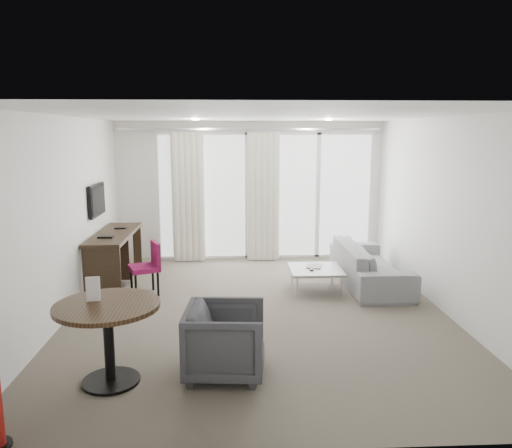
{
  "coord_description": "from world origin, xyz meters",
  "views": [
    {
      "loc": [
        -0.35,
        -6.4,
        2.39
      ],
      "look_at": [
        0.0,
        0.6,
        1.1
      ],
      "focal_mm": 35.0,
      "sensor_mm": 36.0,
      "label": 1
    }
  ],
  "objects_px": {
    "desk_chair": "(144,269)",
    "rattan_chair_b": "(358,225)",
    "rattan_chair_a": "(283,229)",
    "coffee_table": "(315,280)",
    "desk": "(115,259)",
    "sofa": "(369,264)",
    "tub_armchair": "(225,341)",
    "round_table": "(109,344)"
  },
  "relations": [
    {
      "from": "desk_chair",
      "to": "rattan_chair_b",
      "type": "xyz_separation_m",
      "value": [
        4.04,
        3.26,
        0.03
      ]
    },
    {
      "from": "desk_chair",
      "to": "rattan_chair_b",
      "type": "relative_size",
      "value": 0.94
    },
    {
      "from": "rattan_chair_a",
      "to": "rattan_chair_b",
      "type": "height_order",
      "value": "rattan_chair_b"
    },
    {
      "from": "coffee_table",
      "to": "rattan_chair_a",
      "type": "xyz_separation_m",
      "value": [
        -0.19,
        2.9,
        0.23
      ]
    },
    {
      "from": "coffee_table",
      "to": "desk",
      "type": "bearing_deg",
      "value": 170.71
    },
    {
      "from": "sofa",
      "to": "desk_chair",
      "type": "bearing_deg",
      "value": 96.07
    },
    {
      "from": "tub_armchair",
      "to": "rattan_chair_b",
      "type": "relative_size",
      "value": 0.93
    },
    {
      "from": "desk_chair",
      "to": "round_table",
      "type": "distance_m",
      "value": 2.68
    },
    {
      "from": "desk",
      "to": "rattan_chair_b",
      "type": "bearing_deg",
      "value": 30.4
    },
    {
      "from": "round_table",
      "to": "rattan_chair_b",
      "type": "height_order",
      "value": "rattan_chair_b"
    },
    {
      "from": "round_table",
      "to": "coffee_table",
      "type": "height_order",
      "value": "round_table"
    },
    {
      "from": "desk_chair",
      "to": "round_table",
      "type": "bearing_deg",
      "value": -109.19
    },
    {
      "from": "round_table",
      "to": "desk",
      "type": "bearing_deg",
      "value": 101.66
    },
    {
      "from": "rattan_chair_b",
      "to": "rattan_chair_a",
      "type": "bearing_deg",
      "value": -171.49
    },
    {
      "from": "desk_chair",
      "to": "rattan_chair_a",
      "type": "height_order",
      "value": "rattan_chair_a"
    },
    {
      "from": "round_table",
      "to": "rattan_chair_a",
      "type": "height_order",
      "value": "rattan_chair_a"
    },
    {
      "from": "desk",
      "to": "tub_armchair",
      "type": "xyz_separation_m",
      "value": [
        1.78,
        -3.13,
        -0.06
      ]
    },
    {
      "from": "coffee_table",
      "to": "sofa",
      "type": "height_order",
      "value": "sofa"
    },
    {
      "from": "round_table",
      "to": "tub_armchair",
      "type": "xyz_separation_m",
      "value": [
        1.11,
        0.11,
        -0.04
      ]
    },
    {
      "from": "rattan_chair_b",
      "to": "desk_chair",
      "type": "bearing_deg",
      "value": -142.96
    },
    {
      "from": "round_table",
      "to": "rattan_chair_b",
      "type": "xyz_separation_m",
      "value": [
        3.92,
        5.94,
        0.02
      ]
    },
    {
      "from": "rattan_chair_a",
      "to": "desk_chair",
      "type": "bearing_deg",
      "value": -148.72
    },
    {
      "from": "rattan_chair_b",
      "to": "round_table",
      "type": "bearing_deg",
      "value": -125.27
    },
    {
      "from": "desk",
      "to": "coffee_table",
      "type": "relative_size",
      "value": 2.27
    },
    {
      "from": "desk",
      "to": "sofa",
      "type": "distance_m",
      "value": 4.05
    },
    {
      "from": "desk_chair",
      "to": "tub_armchair",
      "type": "relative_size",
      "value": 1.01
    },
    {
      "from": "desk_chair",
      "to": "round_table",
      "type": "relative_size",
      "value": 0.8
    },
    {
      "from": "coffee_table",
      "to": "rattan_chair_a",
      "type": "bearing_deg",
      "value": 93.8
    },
    {
      "from": "round_table",
      "to": "rattan_chair_b",
      "type": "bearing_deg",
      "value": 56.56
    },
    {
      "from": "round_table",
      "to": "coffee_table",
      "type": "bearing_deg",
      "value": 48.04
    },
    {
      "from": "desk",
      "to": "coffee_table",
      "type": "bearing_deg",
      "value": -9.29
    },
    {
      "from": "desk_chair",
      "to": "rattan_chair_a",
      "type": "relative_size",
      "value": 0.97
    },
    {
      "from": "tub_armchair",
      "to": "coffee_table",
      "type": "distance_m",
      "value": 2.95
    },
    {
      "from": "coffee_table",
      "to": "rattan_chair_b",
      "type": "height_order",
      "value": "rattan_chair_b"
    },
    {
      "from": "rattan_chair_b",
      "to": "desk",
      "type": "bearing_deg",
      "value": -151.43
    },
    {
      "from": "sofa",
      "to": "rattan_chair_b",
      "type": "xyz_separation_m",
      "value": [
        0.54,
        2.88,
        0.1
      ]
    },
    {
      "from": "tub_armchair",
      "to": "rattan_chair_a",
      "type": "bearing_deg",
      "value": -7.44
    },
    {
      "from": "desk",
      "to": "desk_chair",
      "type": "distance_m",
      "value": 0.79
    },
    {
      "from": "tub_armchair",
      "to": "rattan_chair_a",
      "type": "height_order",
      "value": "rattan_chair_a"
    },
    {
      "from": "desk",
      "to": "coffee_table",
      "type": "distance_m",
      "value": 3.18
    },
    {
      "from": "sofa",
      "to": "rattan_chair_a",
      "type": "height_order",
      "value": "rattan_chair_a"
    },
    {
      "from": "rattan_chair_a",
      "to": "round_table",
      "type": "bearing_deg",
      "value": -131.7
    }
  ]
}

